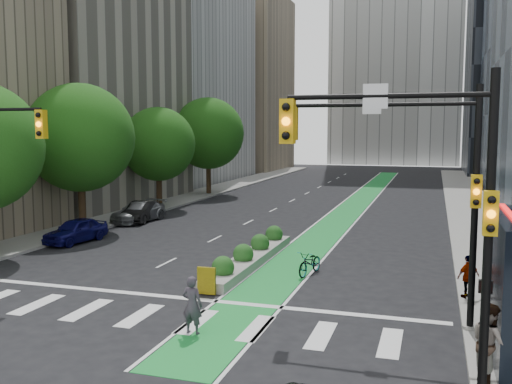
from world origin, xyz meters
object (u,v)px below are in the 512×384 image
Objects in this scene: bicycle at (310,263)px; pedestrian_near at (489,343)px; parked_car_left_mid at (141,212)px; parked_car_left_far at (138,212)px; parked_car_left_near at (76,230)px; pedestrian_far at (468,277)px; cyclist at (192,305)px; median_planter at (251,255)px.

bicycle is 1.03× the size of pedestrian_near.
parked_car_left_mid is 0.19m from parked_car_left_far.
parked_car_left_far is 27.71m from pedestrian_near.
parked_car_left_far is (-0.24, 7.22, 0.00)m from parked_car_left_near.
parked_car_left_mid is at bearing 156.34° from bicycle.
pedestrian_far is at bearing -23.65° from pedestrian_near.
pedestrian_near is at bearing 175.85° from cyclist.
parked_car_left_near is at bearing -178.81° from bicycle.
median_planter is at bearing -2.16° from parked_car_left_near.
parked_car_left_mid reaches higher than parked_car_left_near.
parked_car_left_near is at bearing -50.27° from pedestrian_far.
parked_car_left_far is (-11.81, 18.04, -0.22)m from cyclist.
parked_car_left_near is 2.04× the size of pedestrian_near.
parked_car_left_far is at bearing 99.41° from parked_car_left_near.
bicycle is 17.02m from parked_car_left_mid.
bicycle is (3.00, -1.16, 0.14)m from median_planter.
cyclist is at bearing 0.17° from pedestrian_far.
bicycle is 8.11m from cyclist.
pedestrian_near is (19.66, -12.06, 0.44)m from parked_car_left_near.
bicycle is 1.11× the size of cyclist.
median_planter is 10.62m from parked_car_left_near.
cyclist reaches higher than bicycle.
bicycle is 0.50× the size of parked_car_left_near.
parked_car_left_mid is 2.13× the size of pedestrian_near.
bicycle is 17.06m from parked_car_left_far.
parked_car_left_far is at bearing -52.27° from cyclist.
bicycle is at bearing -98.98° from cyclist.
parked_car_left_mid reaches higher than parked_car_left_far.
parked_car_left_far is (-10.70, 9.01, 0.29)m from median_planter.
parked_car_left_near reaches higher than bicycle.
pedestrian_near is 1.25× the size of pedestrian_far.
bicycle is 6.45m from pedestrian_far.
pedestrian_far is at bearing -139.37° from cyclist.
cyclist reaches higher than pedestrian_far.
cyclist is at bearing 56.90° from pedestrian_near.
parked_car_left_mid is (-13.56, 10.29, 0.15)m from bicycle.
pedestrian_far reaches higher than bicycle.
parked_car_left_far is at bearing 156.96° from bicycle.
parked_car_left_mid is 27.69m from pedestrian_near.
median_planter is 3.22m from bicycle.
median_planter is 9.66m from pedestrian_far.
bicycle is at bearing 9.80° from pedestrian_near.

